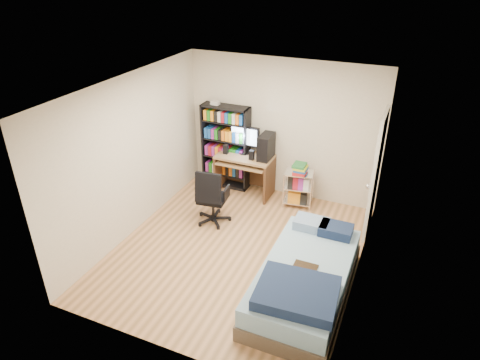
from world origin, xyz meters
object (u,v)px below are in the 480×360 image
at_px(media_shelf, 226,146).
at_px(office_chair, 212,206).
at_px(computer_desk, 251,159).
at_px(bed, 305,279).

height_order(media_shelf, office_chair, media_shelf).
xyz_separation_m(computer_desk, bed, (1.68, -2.29, -0.42)).
height_order(office_chair, bed, office_chair).
bearing_deg(office_chair, computer_desk, 73.33).
bearing_deg(media_shelf, bed, -47.00).
bearing_deg(bed, media_shelf, 133.00).
distance_m(computer_desk, bed, 2.87).
height_order(computer_desk, bed, computer_desk).
xyz_separation_m(office_chair, bed, (1.88, -1.10, -0.04)).
bearing_deg(media_shelf, computer_desk, -10.51).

